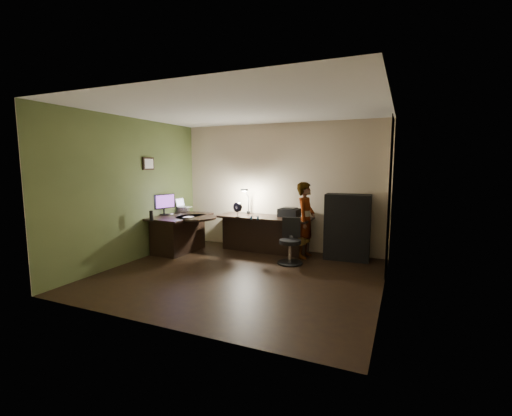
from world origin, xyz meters
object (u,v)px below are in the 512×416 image
at_px(monitor, 164,207).
at_px(person, 305,220).
at_px(cabinet, 347,227).
at_px(desk_right, 264,234).
at_px(desk_left, 180,234).
at_px(office_chair, 290,241).

xyz_separation_m(monitor, person, (2.88, 0.70, -0.19)).
distance_m(cabinet, person, 0.81).
distance_m(desk_right, person, 1.00).
distance_m(monitor, person, 2.97).
xyz_separation_m(desk_left, desk_right, (1.61, 0.73, -0.01)).
xyz_separation_m(monitor, office_chair, (2.75, 0.14, -0.52)).
xyz_separation_m(cabinet, monitor, (-3.67, -0.88, 0.30)).
distance_m(monitor, office_chair, 2.80).
bearing_deg(office_chair, person, 65.31).
xyz_separation_m(cabinet, office_chair, (-0.91, -0.74, -0.21)).
relative_size(desk_right, person, 1.34).
xyz_separation_m(desk_left, person, (2.53, 0.63, 0.36)).
xyz_separation_m(desk_right, cabinet, (1.71, 0.08, 0.26)).
bearing_deg(person, desk_right, 85.83).
bearing_deg(person, monitor, 105.29).
height_order(desk_left, person, person).
distance_m(desk_left, desk_right, 1.77).
height_order(desk_right, monitor, monitor).
bearing_deg(cabinet, person, -170.25).
bearing_deg(desk_left, office_chair, 3.78).
bearing_deg(monitor, office_chair, 22.00).
height_order(desk_left, monitor, monitor).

